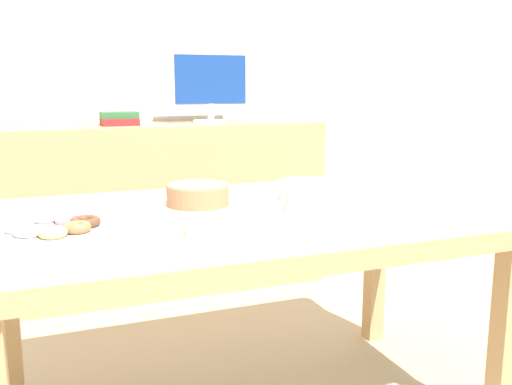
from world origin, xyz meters
TOP-DOWN VIEW (x-y plane):
  - wall_back at (0.00, 1.66)m, footprint 8.00×0.10m
  - dining_table at (0.00, 0.00)m, footprint 1.62×0.88m
  - sideboard at (0.00, 1.36)m, footprint 1.79×0.44m
  - computer_monitor at (0.30, 1.36)m, footprint 0.42×0.20m
  - book_stack at (-0.20, 1.36)m, footprint 0.20×0.17m
  - cake_chocolate_round at (-0.15, 0.04)m, footprint 0.31×0.31m
  - pastry_platter at (-0.60, -0.12)m, footprint 0.36×0.36m
  - plate_stack at (0.26, 0.07)m, footprint 0.21×0.21m
  - tealight_near_cakes at (0.07, -0.16)m, footprint 0.04×0.04m
  - tealight_centre at (-0.29, -0.33)m, footprint 0.04×0.04m
  - tealight_near_front at (0.13, -0.04)m, footprint 0.04×0.04m

SIDE VIEW (x-z plane):
  - sideboard at x=0.00m, z-range 0.00..0.92m
  - dining_table at x=0.00m, z-range 0.28..1.02m
  - tealight_near_cakes at x=0.07m, z-range 0.73..0.77m
  - tealight_centre at x=-0.29m, z-range 0.73..0.77m
  - tealight_near_front at x=0.13m, z-range 0.73..0.77m
  - pastry_platter at x=-0.60m, z-range 0.73..0.77m
  - plate_stack at x=0.26m, z-range 0.74..0.80m
  - cake_chocolate_round at x=-0.15m, z-range 0.73..0.81m
  - book_stack at x=-0.20m, z-range 0.92..0.98m
  - computer_monitor at x=0.30m, z-range 0.92..1.30m
  - wall_back at x=0.00m, z-range 0.00..2.60m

